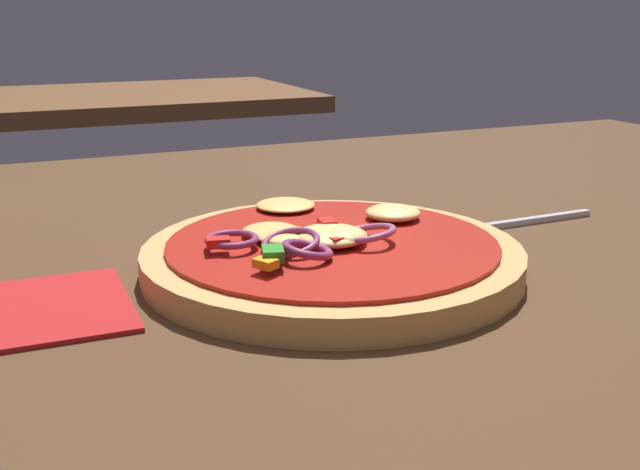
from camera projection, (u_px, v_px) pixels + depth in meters
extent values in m
cube|color=#4C301C|center=(299.00, 296.00, 0.52)|extent=(1.44, 0.95, 0.03)
cylinder|color=tan|center=(332.00, 259.00, 0.52)|extent=(0.25, 0.25, 0.02)
cylinder|color=#A81C11|center=(332.00, 243.00, 0.52)|extent=(0.22, 0.22, 0.00)
ellipsoid|color=#E5BC60|center=(270.00, 231.00, 0.52)|extent=(0.04, 0.04, 0.01)
ellipsoid|color=#EFCC72|center=(343.00, 237.00, 0.51)|extent=(0.03, 0.03, 0.01)
ellipsoid|color=#EFCC72|center=(331.00, 236.00, 0.51)|extent=(0.05, 0.05, 0.01)
ellipsoid|color=#E5BC60|center=(286.00, 236.00, 0.51)|extent=(0.04, 0.04, 0.01)
ellipsoid|color=#E5BC60|center=(285.00, 205.00, 0.60)|extent=(0.04, 0.04, 0.01)
ellipsoid|color=#EFCC72|center=(393.00, 213.00, 0.57)|extent=(0.04, 0.04, 0.01)
torus|color=#93386B|center=(291.00, 242.00, 0.49)|extent=(0.05, 0.05, 0.01)
torus|color=#B25984|center=(365.00, 234.00, 0.51)|extent=(0.06, 0.06, 0.01)
torus|color=#93386B|center=(307.00, 249.00, 0.48)|extent=(0.04, 0.04, 0.01)
torus|color=#93386B|center=(232.00, 239.00, 0.50)|extent=(0.05, 0.05, 0.00)
cube|color=#2D8C28|center=(273.00, 254.00, 0.46)|extent=(0.02, 0.02, 0.01)
cube|color=red|center=(328.00, 224.00, 0.53)|extent=(0.01, 0.02, 0.01)
cube|color=red|center=(334.00, 240.00, 0.50)|extent=(0.01, 0.01, 0.01)
cube|color=orange|center=(266.00, 263.00, 0.45)|extent=(0.01, 0.02, 0.01)
cube|color=red|center=(219.00, 243.00, 0.49)|extent=(0.02, 0.01, 0.01)
cube|color=silver|center=(535.00, 220.00, 0.64)|extent=(0.11, 0.01, 0.01)
cube|color=silver|center=(468.00, 230.00, 0.61)|extent=(0.02, 0.02, 0.01)
cube|color=silver|center=(436.00, 231.00, 0.61)|extent=(0.03, 0.00, 0.00)
cube|color=silver|center=(440.00, 232.00, 0.60)|extent=(0.03, 0.00, 0.00)
cube|color=silver|center=(445.00, 234.00, 0.60)|extent=(0.03, 0.00, 0.00)
cube|color=silver|center=(449.00, 236.00, 0.59)|extent=(0.03, 0.00, 0.00)
cube|color=#B21E1E|center=(9.00, 314.00, 0.45)|extent=(0.14, 0.11, 0.00)
cube|color=brown|center=(126.00, 100.00, 1.59)|extent=(0.72, 0.47, 0.03)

